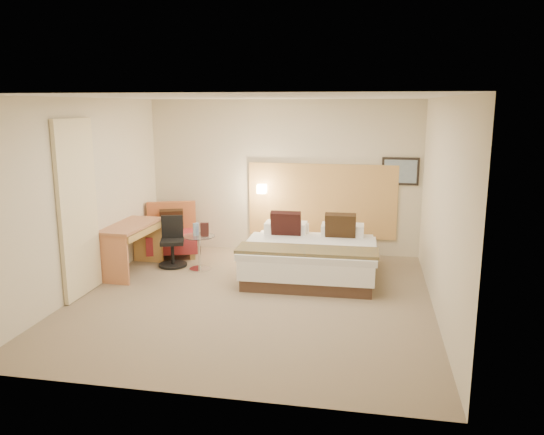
% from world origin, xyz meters
% --- Properties ---
extents(floor, '(4.80, 5.00, 0.02)m').
position_xyz_m(floor, '(0.00, 0.00, -0.01)').
color(floor, '#786751').
rests_on(floor, ground).
extents(ceiling, '(4.80, 5.00, 0.02)m').
position_xyz_m(ceiling, '(0.00, 0.00, 2.71)').
color(ceiling, silver).
rests_on(ceiling, floor).
extents(wall_back, '(4.80, 0.02, 2.70)m').
position_xyz_m(wall_back, '(0.00, 2.51, 1.35)').
color(wall_back, beige).
rests_on(wall_back, floor).
extents(wall_front, '(4.80, 0.02, 2.70)m').
position_xyz_m(wall_front, '(0.00, -2.51, 1.35)').
color(wall_front, beige).
rests_on(wall_front, floor).
extents(wall_left, '(0.02, 5.00, 2.70)m').
position_xyz_m(wall_left, '(-2.41, 0.00, 1.35)').
color(wall_left, beige).
rests_on(wall_left, floor).
extents(wall_right, '(0.02, 5.00, 2.70)m').
position_xyz_m(wall_right, '(2.41, 0.00, 1.35)').
color(wall_right, beige).
rests_on(wall_right, floor).
extents(headboard_panel, '(2.60, 0.04, 1.30)m').
position_xyz_m(headboard_panel, '(0.70, 2.47, 0.95)').
color(headboard_panel, tan).
rests_on(headboard_panel, wall_back).
extents(art_frame, '(0.62, 0.03, 0.47)m').
position_xyz_m(art_frame, '(2.02, 2.48, 1.50)').
color(art_frame, black).
rests_on(art_frame, wall_back).
extents(art_canvas, '(0.54, 0.01, 0.39)m').
position_xyz_m(art_canvas, '(2.02, 2.46, 1.50)').
color(art_canvas, slate).
rests_on(art_canvas, wall_back).
extents(lamp_arm, '(0.02, 0.12, 0.02)m').
position_xyz_m(lamp_arm, '(-0.35, 2.42, 1.15)').
color(lamp_arm, silver).
rests_on(lamp_arm, wall_back).
extents(lamp_shade, '(0.15, 0.15, 0.15)m').
position_xyz_m(lamp_shade, '(-0.35, 2.36, 1.15)').
color(lamp_shade, '#F8E6C1').
rests_on(lamp_shade, wall_back).
extents(curtain, '(0.06, 0.90, 2.42)m').
position_xyz_m(curtain, '(-2.36, -0.25, 1.22)').
color(curtain, beige).
rests_on(curtain, wall_left).
extents(bottle_a, '(0.07, 0.07, 0.20)m').
position_xyz_m(bottle_a, '(-1.19, 1.14, 0.66)').
color(bottle_a, '#81A6C7').
rests_on(bottle_a, side_table).
extents(bottle_b, '(0.07, 0.07, 0.20)m').
position_xyz_m(bottle_b, '(-1.17, 1.18, 0.66)').
color(bottle_b, '#8FABDD').
rests_on(bottle_b, side_table).
extents(menu_folder, '(0.14, 0.08, 0.22)m').
position_xyz_m(menu_folder, '(-1.02, 1.12, 0.67)').
color(menu_folder, '#381917').
rests_on(menu_folder, side_table).
extents(bed, '(2.02, 1.94, 0.96)m').
position_xyz_m(bed, '(0.67, 1.18, 0.31)').
color(bed, '#442E22').
rests_on(bed, floor).
extents(lounge_chair, '(1.06, 1.00, 0.91)m').
position_xyz_m(lounge_chair, '(-1.88, 1.89, 0.36)').
color(lounge_chair, tan).
rests_on(lounge_chair, floor).
extents(side_table, '(0.60, 0.60, 0.56)m').
position_xyz_m(side_table, '(-1.12, 1.14, 0.31)').
color(side_table, silver).
rests_on(side_table, floor).
extents(desk, '(0.63, 1.27, 0.78)m').
position_xyz_m(desk, '(-2.11, 0.81, 0.61)').
color(desk, '#A46340').
rests_on(desk, floor).
extents(desk_chair, '(0.58, 0.58, 0.81)m').
position_xyz_m(desk_chair, '(-1.63, 1.26, 0.34)').
color(desk_chair, black).
rests_on(desk_chair, floor).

